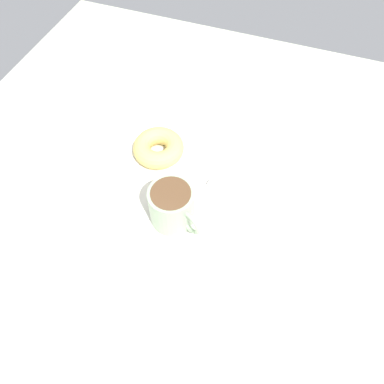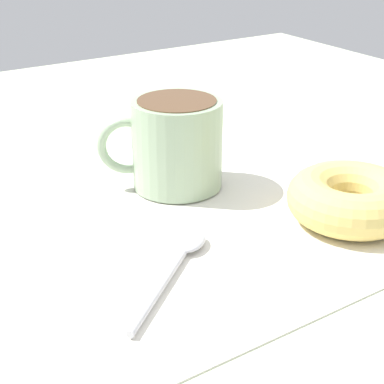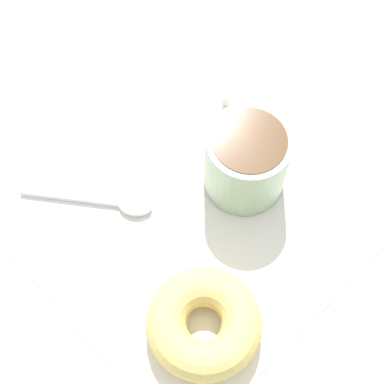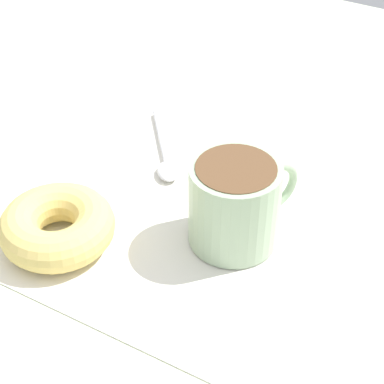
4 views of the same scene
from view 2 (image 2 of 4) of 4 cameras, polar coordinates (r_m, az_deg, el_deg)
The scene contains 5 objects.
ground_plane at distance 58.51cm, azimuth 0.28°, elevation -2.97°, with size 120.00×120.00×2.00cm, color beige.
napkin at distance 58.08cm, azimuth -0.00°, elevation -1.92°, with size 35.25×35.25×0.30cm, color white.
coffee_cup at distance 61.67cm, azimuth -1.51°, elevation 4.44°, with size 8.69×11.41×8.68cm.
donut at distance 57.66cm, azimuth 13.96°, elevation -0.57°, with size 11.23×11.23×3.95cm, color #E5C66B.
spoon at distance 50.65cm, azimuth -0.93°, elevation -5.59°, with size 10.33×12.07×0.90cm.
Camera 2 is at (43.32, -28.05, 26.57)cm, focal length 60.00 mm.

